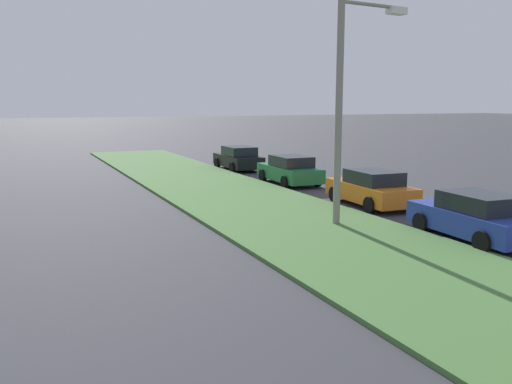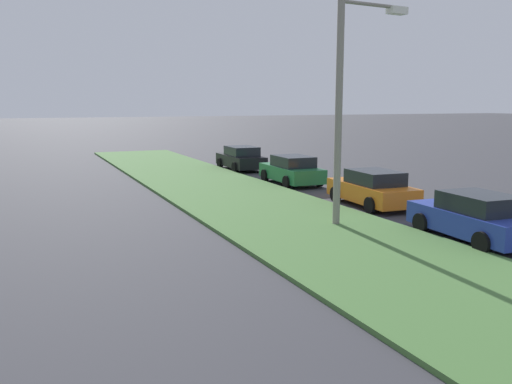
{
  "view_description": "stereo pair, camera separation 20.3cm",
  "coord_description": "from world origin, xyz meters",
  "px_view_note": "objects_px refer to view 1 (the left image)",
  "views": [
    {
      "loc": [
        -5.84,
        15.68,
        4.18
      ],
      "look_at": [
        11.28,
        7.97,
        1.08
      ],
      "focal_mm": 38.23,
      "sensor_mm": 36.0,
      "label": 1
    },
    {
      "loc": [
        -5.92,
        15.49,
        4.18
      ],
      "look_at": [
        11.28,
        7.97,
        1.08
      ],
      "focal_mm": 38.23,
      "sensor_mm": 36.0,
      "label": 2
    }
  ],
  "objects_px": {
    "parked_car_green": "(290,170)",
    "streetlight": "(348,96)",
    "parked_car_blue": "(475,217)",
    "parked_car_orange": "(371,188)",
    "parked_car_black": "(238,158)"
  },
  "relations": [
    {
      "from": "parked_car_blue",
      "to": "parked_car_green",
      "type": "relative_size",
      "value": 1.01
    },
    {
      "from": "parked_car_blue",
      "to": "streetlight",
      "type": "height_order",
      "value": "streetlight"
    },
    {
      "from": "parked_car_black",
      "to": "streetlight",
      "type": "relative_size",
      "value": 0.58
    },
    {
      "from": "parked_car_blue",
      "to": "parked_car_black",
      "type": "distance_m",
      "value": 19.12
    },
    {
      "from": "parked_car_blue",
      "to": "parked_car_green",
      "type": "xyz_separation_m",
      "value": [
        12.55,
        -0.21,
        0.0
      ]
    },
    {
      "from": "parked_car_black",
      "to": "streetlight",
      "type": "height_order",
      "value": "streetlight"
    },
    {
      "from": "parked_car_blue",
      "to": "parked_car_orange",
      "type": "distance_m",
      "value": 5.9
    },
    {
      "from": "parked_car_black",
      "to": "streetlight",
      "type": "bearing_deg",
      "value": 171.32
    },
    {
      "from": "parked_car_black",
      "to": "parked_car_blue",
      "type": "bearing_deg",
      "value": -179.5
    },
    {
      "from": "parked_car_blue",
      "to": "streetlight",
      "type": "distance_m",
      "value": 5.56
    },
    {
      "from": "parked_car_orange",
      "to": "streetlight",
      "type": "distance_m",
      "value": 5.39
    },
    {
      "from": "parked_car_green",
      "to": "streetlight",
      "type": "bearing_deg",
      "value": 164.57
    },
    {
      "from": "parked_car_black",
      "to": "streetlight",
      "type": "xyz_separation_m",
      "value": [
        -15.82,
        2.6,
        3.67
      ]
    },
    {
      "from": "parked_car_blue",
      "to": "parked_car_orange",
      "type": "xyz_separation_m",
      "value": [
        5.88,
        -0.43,
        0.0
      ]
    },
    {
      "from": "parked_car_green",
      "to": "streetlight",
      "type": "distance_m",
      "value": 10.32
    }
  ]
}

